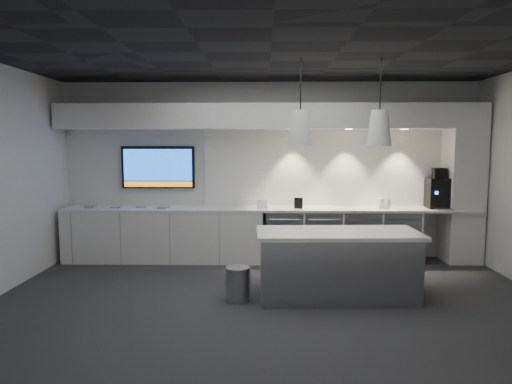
{
  "coord_description": "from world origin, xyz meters",
  "views": [
    {
      "loc": [
        -0.06,
        -5.34,
        1.96
      ],
      "look_at": [
        -0.19,
        1.1,
        1.28
      ],
      "focal_mm": 32.0,
      "sensor_mm": 36.0,
      "label": 1
    }
  ],
  "objects_px": {
    "wall_tv": "(158,167)",
    "coffee_machine": "(439,192)",
    "island": "(337,264)",
    "bin": "(238,284)"
  },
  "relations": [
    {
      "from": "wall_tv",
      "to": "coffee_machine",
      "type": "xyz_separation_m",
      "value": [
        4.71,
        -0.25,
        -0.39
      ]
    },
    {
      "from": "island",
      "to": "coffee_machine",
      "type": "bearing_deg",
      "value": 42.01
    },
    {
      "from": "island",
      "to": "bin",
      "type": "bearing_deg",
      "value": -175.48
    },
    {
      "from": "wall_tv",
      "to": "island",
      "type": "relative_size",
      "value": 0.61
    },
    {
      "from": "wall_tv",
      "to": "island",
      "type": "height_order",
      "value": "wall_tv"
    },
    {
      "from": "wall_tv",
      "to": "coffee_machine",
      "type": "bearing_deg",
      "value": -3.01
    },
    {
      "from": "wall_tv",
      "to": "coffee_machine",
      "type": "distance_m",
      "value": 4.73
    },
    {
      "from": "coffee_machine",
      "to": "island",
      "type": "bearing_deg",
      "value": -131.91
    },
    {
      "from": "island",
      "to": "bin",
      "type": "xyz_separation_m",
      "value": [
        -1.25,
        -0.14,
        -0.22
      ]
    },
    {
      "from": "wall_tv",
      "to": "coffee_machine",
      "type": "height_order",
      "value": "wall_tv"
    }
  ]
}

